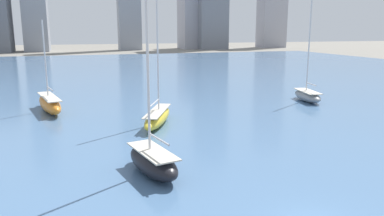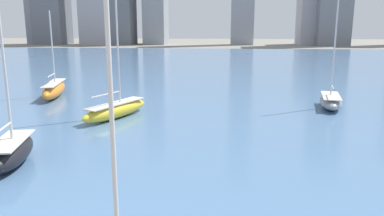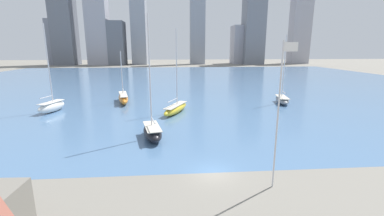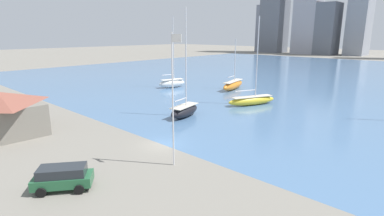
{
  "view_description": "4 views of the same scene",
  "coord_description": "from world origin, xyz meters",
  "px_view_note": "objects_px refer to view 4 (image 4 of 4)",
  "views": [
    {
      "loc": [
        -11.33,
        -14.44,
        10.01
      ],
      "look_at": [
        -0.74,
        19.22,
        2.55
      ],
      "focal_mm": 35.0,
      "sensor_mm": 36.0,
      "label": 1
    },
    {
      "loc": [
        7.85,
        -12.74,
        9.3
      ],
      "look_at": [
        5.31,
        15.53,
        2.99
      ],
      "focal_mm": 35.0,
      "sensor_mm": 36.0,
      "label": 2
    },
    {
      "loc": [
        -3.81,
        -22.36,
        11.7
      ],
      "look_at": [
        -1.3,
        9.67,
        4.18
      ],
      "focal_mm": 24.0,
      "sensor_mm": 36.0,
      "label": 3
    },
    {
      "loc": [
        23.97,
        -21.01,
        12.14
      ],
      "look_at": [
        -3.98,
        9.03,
        1.97
      ],
      "focal_mm": 28.0,
      "sensor_mm": 36.0,
      "label": 4
    }
  ],
  "objects_px": {
    "sailboat_white": "(172,83)",
    "boat_shed": "(0,113)",
    "sailboat_orange": "(233,85)",
    "parked_suv_green": "(63,177)",
    "flag_pole": "(173,97)",
    "sailboat_yellow": "(252,100)",
    "sailboat_black": "(184,110)"
  },
  "relations": [
    {
      "from": "flag_pole",
      "to": "parked_suv_green",
      "type": "distance_m",
      "value": 11.23
    },
    {
      "from": "sailboat_yellow",
      "to": "sailboat_white",
      "type": "height_order",
      "value": "sailboat_white"
    },
    {
      "from": "sailboat_white",
      "to": "sailboat_yellow",
      "type": "bearing_deg",
      "value": 9.53
    },
    {
      "from": "flag_pole",
      "to": "sailboat_orange",
      "type": "height_order",
      "value": "flag_pole"
    },
    {
      "from": "sailboat_orange",
      "to": "flag_pole",
      "type": "bearing_deg",
      "value": -75.05
    },
    {
      "from": "sailboat_black",
      "to": "sailboat_white",
      "type": "xyz_separation_m",
      "value": [
        -19.83,
        16.17,
        0.1
      ]
    },
    {
      "from": "sailboat_white",
      "to": "parked_suv_green",
      "type": "relative_size",
      "value": 3.34
    },
    {
      "from": "boat_shed",
      "to": "sailboat_black",
      "type": "xyz_separation_m",
      "value": [
        10.87,
        21.23,
        -1.66
      ]
    },
    {
      "from": "sailboat_white",
      "to": "boat_shed",
      "type": "bearing_deg",
      "value": -60.45
    },
    {
      "from": "boat_shed",
      "to": "flag_pole",
      "type": "bearing_deg",
      "value": 23.11
    },
    {
      "from": "flag_pole",
      "to": "sailboat_white",
      "type": "relative_size",
      "value": 0.77
    },
    {
      "from": "parked_suv_green",
      "to": "boat_shed",
      "type": "bearing_deg",
      "value": -145.15
    },
    {
      "from": "sailboat_yellow",
      "to": "sailboat_black",
      "type": "bearing_deg",
      "value": -79.16
    },
    {
      "from": "flag_pole",
      "to": "sailboat_yellow",
      "type": "xyz_separation_m",
      "value": [
        -7.98,
        26.46,
        -5.72
      ]
    },
    {
      "from": "sailboat_yellow",
      "to": "sailboat_white",
      "type": "xyz_separation_m",
      "value": [
        -23.12,
        2.65,
        0.21
      ]
    },
    {
      "from": "sailboat_yellow",
      "to": "sailboat_orange",
      "type": "relative_size",
      "value": 1.35
    },
    {
      "from": "flag_pole",
      "to": "parked_suv_green",
      "type": "relative_size",
      "value": 2.57
    },
    {
      "from": "sailboat_orange",
      "to": "sailboat_black",
      "type": "distance_m",
      "value": 25.13
    },
    {
      "from": "sailboat_yellow",
      "to": "sailboat_white",
      "type": "distance_m",
      "value": 23.27
    },
    {
      "from": "sailboat_orange",
      "to": "parked_suv_green",
      "type": "relative_size",
      "value": 2.32
    },
    {
      "from": "flag_pole",
      "to": "sailboat_white",
      "type": "height_order",
      "value": "sailboat_white"
    },
    {
      "from": "flag_pole",
      "to": "sailboat_black",
      "type": "distance_m",
      "value": 18.05
    },
    {
      "from": "boat_shed",
      "to": "parked_suv_green",
      "type": "relative_size",
      "value": 1.97
    },
    {
      "from": "boat_shed",
      "to": "sailboat_orange",
      "type": "relative_size",
      "value": 0.85
    },
    {
      "from": "sailboat_black",
      "to": "sailboat_white",
      "type": "distance_m",
      "value": 25.59
    },
    {
      "from": "flag_pole",
      "to": "sailboat_orange",
      "type": "relative_size",
      "value": 1.11
    },
    {
      "from": "boat_shed",
      "to": "flag_pole",
      "type": "xyz_separation_m",
      "value": [
        22.14,
        8.28,
        3.95
      ]
    },
    {
      "from": "sailboat_black",
      "to": "sailboat_yellow",
      "type": "bearing_deg",
      "value": 64.09
    },
    {
      "from": "parked_suv_green",
      "to": "sailboat_yellow",
      "type": "bearing_deg",
      "value": 135.21
    },
    {
      "from": "flag_pole",
      "to": "sailboat_orange",
      "type": "distance_m",
      "value": 41.89
    },
    {
      "from": "flag_pole",
      "to": "sailboat_yellow",
      "type": "relative_size",
      "value": 0.82
    },
    {
      "from": "sailboat_yellow",
      "to": "flag_pole",
      "type": "bearing_deg",
      "value": -48.73
    }
  ]
}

